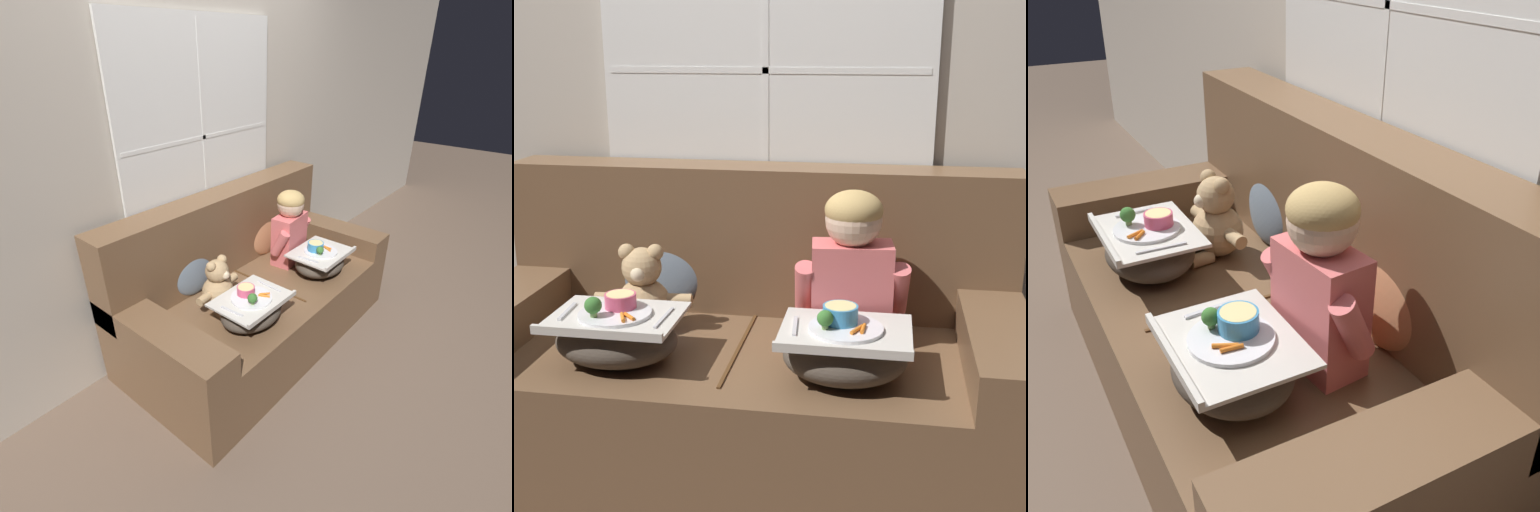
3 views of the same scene
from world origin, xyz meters
TOP-DOWN VIEW (x-y plane):
  - ground_plane at (0.00, 0.00)m, footprint 14.00×14.00m
  - wall_back_with_window at (0.00, 0.53)m, footprint 8.00×0.08m
  - couch at (0.00, 0.08)m, footprint 1.90×0.93m
  - throw_pillow_behind_child at (0.37, 0.28)m, footprint 0.37×0.18m
  - throw_pillow_behind_teddy at (-0.37, 0.28)m, footprint 0.35×0.17m
  - child_figure at (0.37, 0.04)m, footprint 0.39×0.20m
  - teddy_bear at (-0.37, 0.04)m, footprint 0.35×0.24m
  - lap_tray_child at (0.36, -0.22)m, footprint 0.40×0.33m
  - lap_tray_teddy at (-0.37, -0.22)m, footprint 0.41×0.32m

SIDE VIEW (x-z plane):
  - ground_plane at x=0.00m, z-range 0.00..0.00m
  - couch at x=0.00m, z-range -0.15..0.84m
  - lap_tray_teddy at x=-0.37m, z-range 0.41..0.64m
  - lap_tray_child at x=0.36m, z-range 0.41..0.64m
  - teddy_bear at x=-0.37m, z-range 0.41..0.74m
  - throw_pillow_behind_child at x=0.37m, z-range 0.42..0.80m
  - throw_pillow_behind_teddy at x=-0.37m, z-range 0.43..0.79m
  - child_figure at x=0.37m, z-range 0.46..1.00m
  - wall_back_with_window at x=0.00m, z-range 0.00..2.60m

